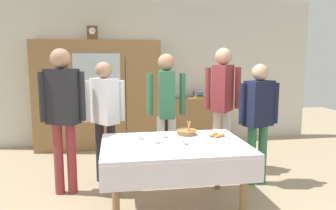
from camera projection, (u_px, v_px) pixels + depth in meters
The scene contains 21 objects.
ground_plane at pixel (171, 199), 3.80m from camera, with size 12.00×12.00×0.00m, color tan.
back_wall at pixel (147, 71), 6.19m from camera, with size 6.40×0.10×2.70m, color silver.
dining_table at pixel (175, 153), 3.48m from camera, with size 1.53×1.11×0.72m.
wall_cabinet at pixel (98, 95), 5.81m from camera, with size 2.17×0.46×1.91m.
mantel_clock at pixel (92, 33), 5.64m from camera, with size 0.18×0.11×0.24m.
bookshelf_low at pixel (198, 120), 6.23m from camera, with size 1.19×0.35×0.86m.
book_stack at pixel (198, 94), 6.16m from camera, with size 0.16×0.23×0.12m.
tea_cup_center at pixel (139, 138), 3.63m from camera, with size 0.13×0.13×0.06m.
tea_cup_far_right at pixel (183, 143), 3.41m from camera, with size 0.13×0.13×0.06m.
tea_cup_near_left at pixel (155, 141), 3.45m from camera, with size 0.13×0.13×0.06m.
tea_cup_mid_left at pixel (163, 136), 3.71m from camera, with size 0.13×0.13×0.06m.
bread_basket at pixel (187, 132), 3.86m from camera, with size 0.24×0.24×0.16m.
pastry_plate at pixel (217, 136), 3.73m from camera, with size 0.28×0.28×0.05m.
spoon_near_right at pixel (201, 143), 3.50m from camera, with size 0.12×0.02×0.01m.
spoon_mid_left at pixel (136, 145), 3.42m from camera, with size 0.12×0.02×0.01m.
spoon_center at pixel (118, 138), 3.72m from camera, with size 0.12×0.02×0.01m.
person_near_right_end at pixel (63, 106), 3.82m from camera, with size 0.52×0.34×1.72m.
person_by_cabinet at pixel (166, 103), 4.40m from camera, with size 0.52×0.37×1.67m.
person_behind_table_right at pixel (223, 96), 4.62m from camera, with size 0.52×0.40×1.75m.
person_beside_shelf at pixel (105, 110), 4.24m from camera, with size 0.52×0.41×1.57m.
person_behind_table_left at pixel (259, 113), 4.14m from camera, with size 0.52×0.32×1.54m.
Camera 1 is at (-0.61, -3.54, 1.64)m, focal length 35.20 mm.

